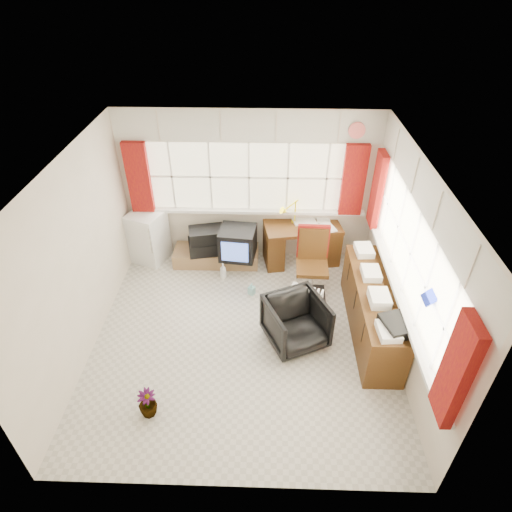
{
  "coord_description": "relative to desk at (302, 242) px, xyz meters",
  "views": [
    {
      "loc": [
        0.29,
        -4.08,
        4.34
      ],
      "look_at": [
        0.15,
        0.55,
        0.98
      ],
      "focal_mm": 30.0,
      "sensor_mm": 36.0,
      "label": 1
    }
  ],
  "objects": [
    {
      "name": "window_right",
      "position": [
        1.07,
        -1.8,
        0.56
      ],
      "size": [
        0.12,
        3.7,
        3.6
      ],
      "color": "#F3E9C1",
      "rests_on": "room_walls"
    },
    {
      "name": "radiator",
      "position": [
        0.01,
        -1.45,
        -0.15
      ],
      "size": [
        0.43,
        0.29,
        0.59
      ],
      "color": "white",
      "rests_on": "ground"
    },
    {
      "name": "credenza",
      "position": [
        0.86,
        -1.6,
        0.0
      ],
      "size": [
        0.5,
        2.0,
        0.85
      ],
      "color": "#543413",
      "rests_on": "ground"
    },
    {
      "name": "tv_bench",
      "position": [
        -1.42,
        -0.08,
        -0.26
      ],
      "size": [
        1.4,
        0.5,
        0.25
      ],
      "primitive_type": "cube",
      "color": "olive",
      "rests_on": "ground"
    },
    {
      "name": "task_chair",
      "position": [
        0.1,
        -0.8,
        0.21
      ],
      "size": [
        0.49,
        0.51,
        1.13
      ],
      "color": "black",
      "rests_on": "ground"
    },
    {
      "name": "hifi_stack",
      "position": [
        -1.55,
        -0.12,
        0.07
      ],
      "size": [
        0.67,
        0.5,
        0.43
      ],
      "color": "black",
      "rests_on": "tv_bench"
    },
    {
      "name": "room_walls",
      "position": [
        -0.87,
        -1.8,
        1.11
      ],
      "size": [
        4.0,
        4.0,
        4.0
      ],
      "color": "beige",
      "rests_on": "ground"
    },
    {
      "name": "overhead_cabinets",
      "position": [
        0.11,
        -0.82,
        1.86
      ],
      "size": [
        3.98,
        3.98,
        0.48
      ],
      "color": "silver",
      "rests_on": "room_walls"
    },
    {
      "name": "mini_fridge",
      "position": [
        -2.54,
        -0.0,
        0.05
      ],
      "size": [
        0.67,
        0.67,
        0.88
      ],
      "color": "white",
      "rests_on": "ground"
    },
    {
      "name": "desk",
      "position": [
        0.0,
        0.0,
        0.0
      ],
      "size": [
        1.3,
        0.8,
        0.74
      ],
      "color": "#543413",
      "rests_on": "ground"
    },
    {
      "name": "spray_bottle_b",
      "position": [
        -0.8,
        -0.89,
        -0.29
      ],
      "size": [
        0.13,
        0.13,
        0.2
      ],
      "primitive_type": "imported",
      "rotation": [
        0.0,
        0.0,
        -0.58
      ],
      "color": "#8CD1CC",
      "rests_on": "ground"
    },
    {
      "name": "curtains",
      "position": [
        0.05,
        -0.88,
        1.07
      ],
      "size": [
        3.83,
        3.83,
        1.15
      ],
      "color": "#982008",
      "rests_on": "room_walls"
    },
    {
      "name": "crt_tv",
      "position": [
        -1.04,
        -0.24,
        0.11
      ],
      "size": [
        0.6,
        0.57,
        0.5
      ],
      "color": "black",
      "rests_on": "tv_bench"
    },
    {
      "name": "flower_vase",
      "position": [
        -1.89,
        -3.01,
        -0.2
      ],
      "size": [
        0.26,
        0.26,
        0.38
      ],
      "primitive_type": "imported",
      "rotation": [
        0.0,
        0.0,
        0.27
      ],
      "color": "black",
      "rests_on": "ground"
    },
    {
      "name": "file_tray",
      "position": [
        0.93,
        -2.33,
        0.42
      ],
      "size": [
        0.39,
        0.45,
        0.13
      ],
      "primitive_type": "cube",
      "rotation": [
        0.0,
        0.0,
        0.3
      ],
      "color": "black",
      "rests_on": "credenza"
    },
    {
      "name": "window_back",
      "position": [
        -0.87,
        0.14,
        0.56
      ],
      "size": [
        3.7,
        0.12,
        3.6
      ],
      "color": "#F3E9C1",
      "rests_on": "room_walls"
    },
    {
      "name": "ground",
      "position": [
        -0.87,
        -1.8,
        -0.39
      ],
      "size": [
        4.0,
        4.0,
        0.0
      ],
      "primitive_type": "plane",
      "color": "beige",
      "rests_on": "ground"
    },
    {
      "name": "spray_bottle_a",
      "position": [
        -1.27,
        -0.51,
        -0.25
      ],
      "size": [
        0.13,
        0.13,
        0.28
      ],
      "primitive_type": "imported",
      "rotation": [
        0.0,
        0.0,
        0.25
      ],
      "color": "silver",
      "rests_on": "ground"
    },
    {
      "name": "office_chair",
      "position": [
        -0.17,
        -1.83,
        -0.05
      ],
      "size": [
        0.97,
        0.98,
        0.68
      ],
      "primitive_type": "imported",
      "rotation": [
        0.0,
        0.0,
        0.43
      ],
      "color": "black",
      "rests_on": "ground"
    },
    {
      "name": "desk_lamp",
      "position": [
        -0.13,
        0.1,
        0.61
      ],
      "size": [
        0.17,
        0.16,
        0.43
      ],
      "color": "yellow",
      "rests_on": "desk"
    }
  ]
}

